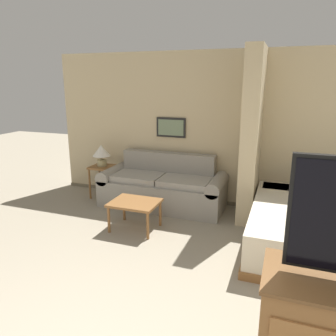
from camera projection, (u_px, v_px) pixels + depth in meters
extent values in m
cube|color=#CCB78E|center=(224.00, 130.00, 5.52)|extent=(6.28, 0.12, 2.60)
cube|color=#70644E|center=(221.00, 202.00, 5.78)|extent=(6.28, 0.02, 0.06)
cube|color=black|center=(171.00, 127.00, 5.76)|extent=(0.54, 0.02, 0.35)
cube|color=gray|center=(171.00, 128.00, 5.75)|extent=(0.47, 0.01, 0.28)
cube|color=#CCB78E|center=(252.00, 136.00, 4.93)|extent=(0.24, 0.83, 2.60)
cube|color=gray|center=(162.00, 194.00, 5.64)|extent=(1.68, 0.84, 0.45)
cube|color=gray|center=(169.00, 164.00, 5.81)|extent=(1.68, 0.20, 0.43)
cube|color=gray|center=(114.00, 188.00, 5.95)|extent=(0.21, 0.84, 0.45)
cylinder|color=gray|center=(113.00, 173.00, 5.88)|extent=(0.24, 0.84, 0.24)
cube|color=gray|center=(217.00, 200.00, 5.32)|extent=(0.21, 0.84, 0.45)
cylinder|color=gray|center=(217.00, 184.00, 5.25)|extent=(0.24, 0.84, 0.24)
cube|color=#A49F94|center=(139.00, 177.00, 5.66)|extent=(0.82, 0.60, 0.10)
cube|color=#A49F94|center=(185.00, 182.00, 5.38)|extent=(0.82, 0.60, 0.10)
cube|color=brown|center=(135.00, 203.00, 4.71)|extent=(0.68, 0.55, 0.04)
cylinder|color=brown|center=(109.00, 220.00, 4.65)|extent=(0.04, 0.04, 0.39)
cylinder|color=brown|center=(148.00, 226.00, 4.45)|extent=(0.04, 0.04, 0.39)
cylinder|color=brown|center=(124.00, 208.00, 5.08)|extent=(0.04, 0.04, 0.39)
cylinder|color=brown|center=(160.00, 213.00, 4.88)|extent=(0.04, 0.04, 0.39)
cube|color=brown|center=(102.00, 167.00, 6.01)|extent=(0.41, 0.41, 0.04)
cylinder|color=brown|center=(90.00, 184.00, 5.99)|extent=(0.04, 0.04, 0.56)
cylinder|color=brown|center=(106.00, 186.00, 5.87)|extent=(0.04, 0.04, 0.56)
cylinder|color=brown|center=(100.00, 179.00, 6.30)|extent=(0.04, 0.04, 0.56)
cylinder|color=brown|center=(116.00, 181.00, 6.19)|extent=(0.04, 0.04, 0.56)
cylinder|color=tan|center=(102.00, 163.00, 5.99)|extent=(0.17, 0.17, 0.12)
cylinder|color=tan|center=(102.00, 158.00, 5.97)|extent=(0.02, 0.02, 0.07)
cone|color=white|center=(101.00, 150.00, 5.93)|extent=(0.32, 0.32, 0.20)
cube|color=brown|center=(323.00, 245.00, 4.23)|extent=(1.87, 2.17, 0.10)
cube|color=beige|center=(326.00, 226.00, 4.16)|extent=(1.83, 2.13, 0.42)
cube|color=white|center=(322.00, 194.00, 4.89)|extent=(1.71, 0.36, 0.10)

